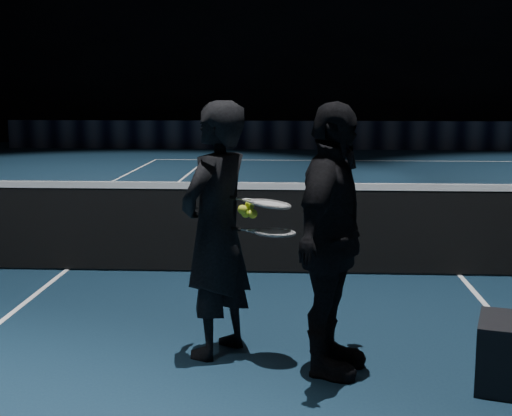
{
  "coord_description": "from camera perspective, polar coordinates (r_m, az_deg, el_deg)",
  "views": [
    {
      "loc": [
        -1.7,
        -7.21,
        1.9
      ],
      "look_at": [
        -1.96,
        -2.44,
        1.09
      ],
      "focal_mm": 50.0,
      "sensor_mm": 36.0,
      "label": 1
    }
  ],
  "objects": [
    {
      "name": "racket_lower",
      "position": [
        4.85,
        1.54,
        -1.98
      ],
      "size": [
        0.71,
        0.45,
        0.03
      ],
      "primitive_type": null,
      "rotation": [
        0.0,
        0.0,
        -0.36
      ],
      "color": "black",
      "rests_on": "player_a"
    },
    {
      "name": "player_b",
      "position": [
        4.72,
        6.03,
        -2.6
      ],
      "size": [
        0.76,
        1.15,
        1.82
      ],
      "primitive_type": "imported",
      "rotation": [
        0.0,
        0.0,
        1.24
      ],
      "color": "black",
      "rests_on": "floor"
    },
    {
      "name": "net_tape",
      "position": [
        7.47,
        16.3,
        1.58
      ],
      "size": [
        12.8,
        0.03,
        0.07
      ],
      "primitive_type": "cube",
      "color": "white",
      "rests_on": "net_mesh"
    },
    {
      "name": "floor",
      "position": [
        7.65,
        15.98,
        -5.22
      ],
      "size": [
        36.0,
        36.0,
        0.0
      ],
      "primitive_type": "plane",
      "color": "#0D1F31",
      "rests_on": "ground"
    },
    {
      "name": "net_mesh",
      "position": [
        7.55,
        16.14,
        -1.92
      ],
      "size": [
        12.8,
        0.02,
        0.86
      ],
      "primitive_type": "cube",
      "color": "black",
      "rests_on": "floor"
    },
    {
      "name": "racket_upper",
      "position": [
        4.87,
        1.18,
        0.32
      ],
      "size": [
        0.71,
        0.41,
        0.1
      ],
      "primitive_type": null,
      "rotation": [
        0.0,
        0.1,
        -0.29
      ],
      "color": "black",
      "rests_on": "player_b"
    },
    {
      "name": "tennis_balls",
      "position": [
        4.91,
        -0.54,
        -0.24
      ],
      "size": [
        0.12,
        0.1,
        0.12
      ],
      "primitive_type": null,
      "color": "#C5E530",
      "rests_on": "racket_upper"
    },
    {
      "name": "player_a",
      "position": [
        5.04,
        -3.2,
        -1.79
      ],
      "size": [
        0.7,
        0.79,
        1.82
      ],
      "primitive_type": "imported",
      "rotation": [
        0.0,
        0.0,
        -2.08
      ],
      "color": "black",
      "rests_on": "floor"
    },
    {
      "name": "court_lines",
      "position": [
        7.65,
        15.98,
        -5.19
      ],
      "size": [
        10.98,
        23.78,
        0.01
      ],
      "primitive_type": null,
      "color": "white",
      "rests_on": "floor"
    },
    {
      "name": "sponsor_backdrop",
      "position": [
        22.82,
        7.5,
        5.79
      ],
      "size": [
        22.0,
        0.15,
        0.9
      ],
      "primitive_type": "cube",
      "color": "black",
      "rests_on": "floor"
    }
  ]
}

